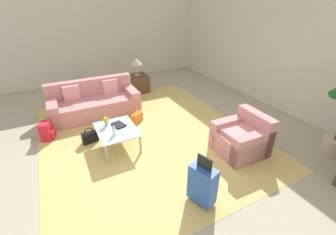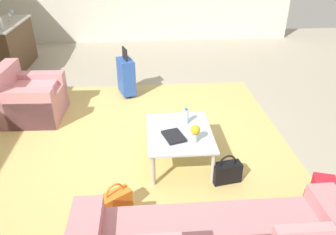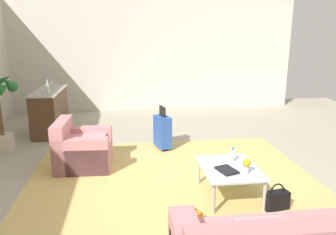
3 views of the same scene
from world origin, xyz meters
name	(u,v)px [view 3 (image 3 of 3)]	position (x,y,z in m)	size (l,w,h in m)	color
ground_plane	(188,185)	(0.00, 0.00, 0.00)	(12.00, 12.00, 0.00)	#A89E89
wall_right	(156,56)	(5.06, 0.00, 1.55)	(0.12, 8.00, 3.10)	beige
area_rug	(181,206)	(-0.60, 0.20, 0.00)	(5.20, 4.40, 0.01)	tan
armchair	(80,150)	(0.90, 1.66, 0.29)	(0.89, 0.91, 0.81)	#C67F84
coffee_table	(230,171)	(-0.40, -0.50, 0.37)	(0.96, 0.77, 0.42)	silver
water_bottle	(233,155)	(-0.20, -0.60, 0.52)	(0.06, 0.06, 0.20)	silver
coffee_table_book	(227,170)	(-0.52, -0.42, 0.44)	(0.29, 0.21, 0.03)	black
flower_vase	(247,165)	(-0.62, -0.65, 0.55)	(0.11, 0.11, 0.21)	#B2B7BC
bar_console	(50,110)	(3.10, 2.60, 0.49)	(1.60, 0.57, 0.95)	#513823
wine_glass_leftmost	(42,90)	(2.56, 2.60, 1.06)	(0.08, 0.08, 0.15)	silver
wine_glass_left_of_centre	(44,87)	(2.92, 2.64, 1.06)	(0.08, 0.08, 0.15)	silver
wine_glass_right_of_centre	(51,84)	(3.28, 2.56, 1.06)	(0.08, 0.08, 0.15)	silver
wine_glass_rightmost	(52,82)	(3.64, 2.63, 1.06)	(0.08, 0.08, 0.15)	silver
wine_bottle_clear	(48,88)	(2.63, 2.49, 1.07)	(0.07, 0.07, 0.30)	silver
suitcase_blue	(162,131)	(1.60, 0.20, 0.36)	(0.45, 0.33, 0.85)	#2851AD
handbag_orange	(188,224)	(-1.21, 0.22, 0.13)	(0.30, 0.34, 0.36)	orange
handbag_black	(276,200)	(-0.83, -0.99, 0.13)	(0.19, 0.34, 0.36)	black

